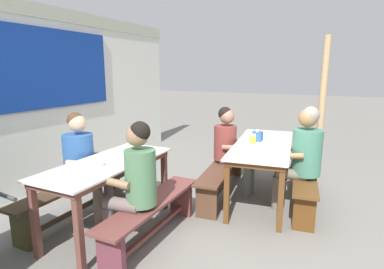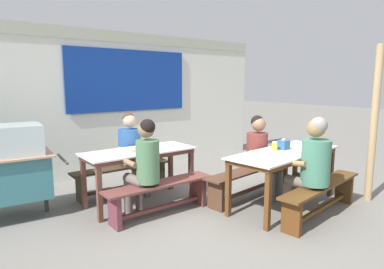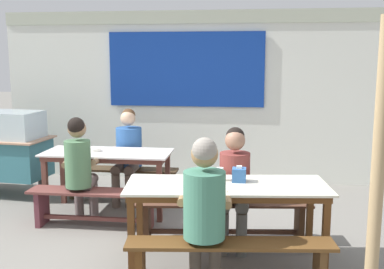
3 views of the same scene
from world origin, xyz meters
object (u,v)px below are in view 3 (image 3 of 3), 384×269
Objects in this scene: soup_bowl at (95,150)px; bench_far_back at (121,178)px; dining_table_near at (227,192)px; person_center_facing at (128,150)px; dining_table_far at (108,158)px; person_left_back_turned at (79,164)px; bench_near_front at (230,257)px; bench_near_back at (223,214)px; wooden_support_post at (378,168)px; tissue_box at (239,175)px; person_near_front at (205,203)px; person_right_near_table at (234,180)px; condiment_jar at (220,174)px; bench_far_front at (94,202)px.

bench_far_back is at bearing 74.52° from soup_bowl.
person_center_facing is (-1.45, 1.77, 0.01)m from dining_table_near.
person_left_back_turned reaches higher than dining_table_far.
bench_near_front is at bearing -48.14° from dining_table_far.
person_left_back_turned reaches higher than bench_near_back.
wooden_support_post is at bearing -43.07° from bench_near_back.
tissue_box reaches higher than bench_far_back.
bench_far_back is 1.12m from person_left_back_turned.
person_near_front reaches higher than person_center_facing.
person_right_near_table is 9.77× the size of condiment_jar.
dining_table_near is 0.20m from condiment_jar.
soup_bowl reaches higher than bench_far_front.
person_left_back_turned is 1.83m from person_right_near_table.
dining_table_near is at bearing -36.73° from soup_bowl.
person_right_near_table is 1.95m from soup_bowl.
person_near_front is 0.59× the size of wooden_support_post.
bench_far_front is 1.70m from condiment_jar.
dining_table_far is at bearing 142.02° from condiment_jar.
bench_far_back and bench_far_front have the same top height.
dining_table_far is 0.50m from person_center_facing.
tissue_box is at bearing -35.07° from dining_table_far.
bench_far_front and bench_near_back have the same top height.
bench_far_front is (0.01, -1.09, -0.00)m from bench_far_back.
wooden_support_post is at bearing -27.88° from dining_table_near.
bench_near_back is 1.08× the size of bench_near_front.
dining_table_far is 2.49m from bench_near_front.
bench_far_back and bench_near_back have the same top height.
person_near_front is (1.42, -1.80, 0.06)m from dining_table_far.
tissue_box is (0.18, -0.43, 0.55)m from bench_near_back.
person_center_facing is 1.02× the size of person_right_near_table.
wooden_support_post is (1.13, -1.10, 0.43)m from person_right_near_table.
bench_near_front is 0.85m from tissue_box.
condiment_jar is at bearing -91.00° from bench_near_back.
bench_far_back is at bearing 138.26° from wooden_support_post.
soup_bowl is at bearing 87.30° from person_left_back_turned.
person_right_near_table reaches higher than tissue_box.
dining_table_near is at bearing -50.77° from person_center_facing.
person_near_front reaches higher than bench_far_back.
dining_table_near is 1.22× the size of bench_far_back.
bench_far_front is at bearing 170.56° from person_right_near_table.
dining_table_near is 1.54× the size of person_center_facing.
bench_near_back is 1.76m from person_left_back_turned.
bench_far_front is 1.11m from person_center_facing.
tissue_box is 2.18m from soup_bowl.
dining_table_far is 10.63× the size of soup_bowl.
wooden_support_post is (1.25, -0.74, 0.28)m from condiment_jar.
person_right_near_table is (1.49, -1.29, -0.01)m from person_center_facing.
person_near_front reaches higher than person_right_near_table.
person_near_front is (-0.22, 0.03, 0.45)m from bench_near_front.
wooden_support_post reaches higher than person_right_near_table.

